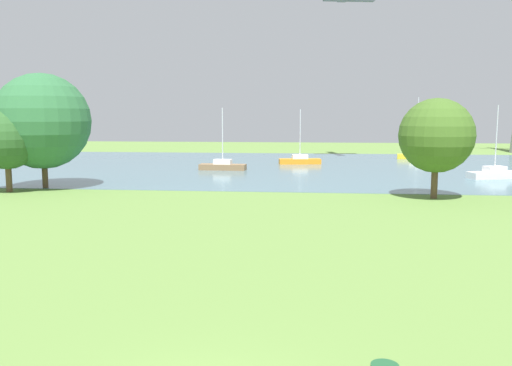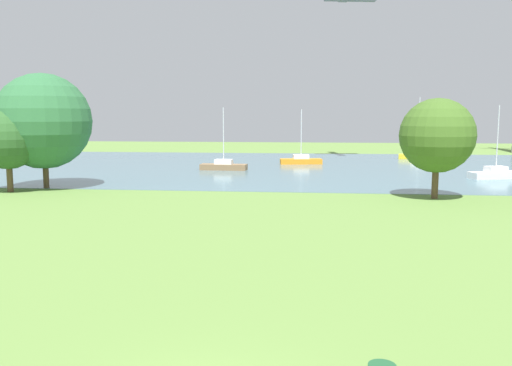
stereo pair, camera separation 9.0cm
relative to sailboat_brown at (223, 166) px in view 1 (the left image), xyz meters
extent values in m
plane|color=olive|center=(7.14, -23.33, -0.46)|extent=(160.00, 160.00, 0.00)
cube|color=slate|center=(7.14, 4.67, -0.45)|extent=(140.00, 40.00, 0.02)
cube|color=brown|center=(0.00, 0.00, -0.14)|extent=(4.87, 1.75, 0.60)
cube|color=white|center=(0.00, 0.00, 0.41)|extent=(1.86, 1.19, 0.50)
cylinder|color=silver|center=(0.00, 0.00, 3.07)|extent=(0.10, 0.10, 5.81)
cube|color=white|center=(25.52, -4.75, -0.14)|extent=(5.03, 2.94, 0.60)
cube|color=white|center=(25.52, -4.75, 0.41)|extent=(2.06, 1.61, 0.50)
cylinder|color=silver|center=(25.52, -4.75, 3.13)|extent=(0.10, 0.10, 5.93)
cube|color=yellow|center=(22.65, 16.17, -0.14)|extent=(4.97, 2.19, 0.60)
cube|color=white|center=(22.65, 16.17, 0.41)|extent=(1.94, 1.35, 0.50)
cylinder|color=silver|center=(22.65, 16.17, 3.81)|extent=(0.10, 0.10, 7.29)
cube|color=orange|center=(7.81, 7.62, -0.14)|extent=(4.97, 2.21, 0.60)
cube|color=white|center=(7.81, 7.62, 0.41)|extent=(1.95, 1.36, 0.50)
cylinder|color=silver|center=(7.81, 7.62, 3.01)|extent=(0.10, 0.10, 5.70)
cylinder|color=brown|center=(-13.19, -17.18, 0.73)|extent=(0.44, 0.44, 2.37)
sphere|color=#2C5829|center=(-13.19, -17.18, 3.49)|extent=(4.51, 4.51, 4.51)
cylinder|color=brown|center=(-11.54, -14.94, 0.86)|extent=(0.44, 0.44, 2.63)
sphere|color=#2F683C|center=(-11.54, -14.94, 4.75)|extent=(7.35, 7.35, 7.35)
cylinder|color=brown|center=(17.51, -17.12, 0.81)|extent=(0.44, 0.44, 2.54)
sphere|color=#406424|center=(17.51, -17.12, 3.85)|extent=(5.05, 5.05, 5.05)
camera|label=1|loc=(9.10, -54.29, 5.24)|focal=37.41mm
camera|label=2|loc=(9.19, -54.28, 5.24)|focal=37.41mm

